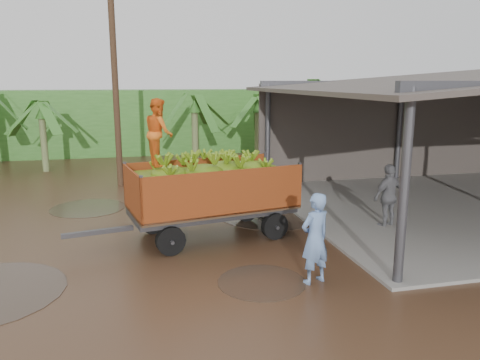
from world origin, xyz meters
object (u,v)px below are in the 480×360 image
(banana_trailer, at_px, (210,189))
(man_grey, at_px, (389,196))
(utility_pole, at_px, (115,81))
(man_blue, at_px, (315,238))

(banana_trailer, distance_m, man_grey, 5.05)
(banana_trailer, bearing_deg, utility_pole, 98.45)
(man_blue, height_order, man_grey, man_blue)
(man_blue, relative_size, utility_pole, 0.24)
(man_grey, height_order, utility_pole, utility_pole)
(man_grey, bearing_deg, utility_pole, -61.34)
(banana_trailer, relative_size, man_grey, 3.27)
(man_blue, distance_m, man_grey, 4.54)
(banana_trailer, relative_size, man_blue, 3.15)
(banana_trailer, bearing_deg, man_blue, -75.84)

